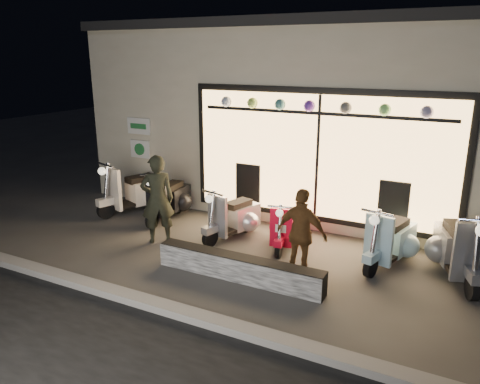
% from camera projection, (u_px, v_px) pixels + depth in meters
% --- Properties ---
extents(ground, '(40.00, 40.00, 0.00)m').
position_uv_depth(ground, '(235.00, 259.00, 8.25)').
color(ground, '#383533').
rests_on(ground, ground).
extents(kerb, '(40.00, 0.25, 0.12)m').
position_uv_depth(kerb, '(169.00, 309.00, 6.53)').
color(kerb, slate).
rests_on(kerb, ground).
extents(shop_building, '(10.20, 6.23, 4.20)m').
position_uv_depth(shop_building, '(327.00, 110.00, 11.90)').
color(shop_building, beige).
rests_on(shop_building, ground).
extents(graffiti_barrier, '(2.85, 0.28, 0.40)m').
position_uv_depth(graffiti_barrier, '(239.00, 268.00, 7.46)').
color(graffiti_barrier, black).
rests_on(graffiti_barrier, ground).
extents(scooter_silver, '(0.69, 1.42, 1.01)m').
position_uv_depth(scooter_silver, '(237.00, 216.00, 9.21)').
color(scooter_silver, black).
rests_on(scooter_silver, ground).
extents(scooter_red, '(0.56, 1.27, 0.90)m').
position_uv_depth(scooter_red, '(286.00, 226.00, 8.82)').
color(scooter_red, black).
rests_on(scooter_red, ground).
extents(scooter_black, '(0.57, 1.51, 1.08)m').
position_uv_depth(scooter_black, '(171.00, 198.00, 10.30)').
color(scooter_black, black).
rests_on(scooter_black, ground).
extents(scooter_cream, '(0.88, 1.61, 1.16)m').
position_uv_depth(scooter_cream, '(139.00, 191.00, 10.70)').
color(scooter_cream, black).
rests_on(scooter_cream, ground).
extents(scooter_blue, '(0.71, 1.49, 1.06)m').
position_uv_depth(scooter_blue, '(392.00, 239.00, 8.03)').
color(scooter_blue, black).
rests_on(scooter_blue, ground).
extents(scooter_grey, '(0.88, 1.64, 1.18)m').
position_uv_depth(scooter_grey, '(457.00, 247.00, 7.58)').
color(scooter_grey, black).
rests_on(scooter_grey, ground).
extents(man, '(0.73, 0.72, 1.71)m').
position_uv_depth(man, '(157.00, 199.00, 8.79)').
color(man, black).
rests_on(man, ground).
extents(woman, '(0.90, 0.47, 1.48)m').
position_uv_depth(woman, '(302.00, 234.00, 7.42)').
color(woman, brown).
rests_on(woman, ground).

